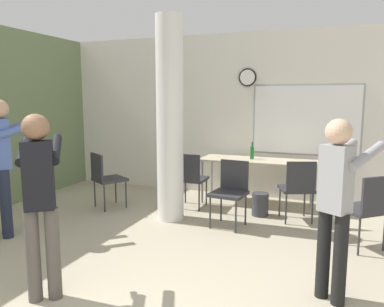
% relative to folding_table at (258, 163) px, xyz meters
% --- Properties ---
extents(wall_back, '(8.00, 0.15, 2.80)m').
position_rel_folding_table_xyz_m(wall_back, '(-0.23, 0.54, 0.72)').
color(wall_back, silver).
rests_on(wall_back, ground_plane).
extents(support_pillar, '(0.37, 0.37, 2.80)m').
position_rel_folding_table_xyz_m(support_pillar, '(-1.00, -1.18, 0.72)').
color(support_pillar, white).
rests_on(support_pillar, ground_plane).
extents(folding_table, '(1.82, 0.62, 0.73)m').
position_rel_folding_table_xyz_m(folding_table, '(0.00, 0.00, 0.00)').
color(folding_table, beige).
rests_on(folding_table, ground_plane).
extents(bottle_on_table, '(0.06, 0.06, 0.28)m').
position_rel_folding_table_xyz_m(bottle_on_table, '(-0.10, 0.03, 0.16)').
color(bottle_on_table, '#1E6B2D').
rests_on(bottle_on_table, folding_table).
extents(waste_bin, '(0.24, 0.24, 0.33)m').
position_rel_folding_table_xyz_m(waste_bin, '(0.16, -0.58, -0.51)').
color(waste_bin, '#38383D').
rests_on(waste_bin, ground_plane).
extents(chair_table_left, '(0.45, 0.45, 0.87)m').
position_rel_folding_table_xyz_m(chair_table_left, '(-0.92, -0.60, -0.17)').
color(chair_table_left, '#2D2D33').
rests_on(chair_table_left, ground_plane).
extents(chair_table_front, '(0.49, 0.49, 0.87)m').
position_rel_folding_table_xyz_m(chair_table_front, '(-0.14, -1.15, -0.17)').
color(chair_table_front, '#2D2D33').
rests_on(chair_table_front, ground_plane).
extents(chair_mid_room, '(0.62, 0.62, 0.87)m').
position_rel_folding_table_xyz_m(chair_mid_room, '(1.50, -1.41, -0.17)').
color(chair_mid_room, '#2D2D33').
rests_on(chair_mid_room, ground_plane).
extents(chair_near_pillar, '(0.61, 0.61, 0.87)m').
position_rel_folding_table_xyz_m(chair_near_pillar, '(-2.15, -1.07, -0.17)').
color(chair_near_pillar, '#2D2D33').
rests_on(chair_near_pillar, ground_plane).
extents(chair_table_right, '(0.57, 0.57, 0.87)m').
position_rel_folding_table_xyz_m(chair_table_right, '(0.69, -0.68, -0.17)').
color(chair_table_right, '#2D2D33').
rests_on(chair_table_right, ground_plane).
extents(person_playing_side, '(0.54, 0.64, 1.54)m').
position_rel_folding_table_xyz_m(person_playing_side, '(1.17, -2.67, 0.23)').
color(person_playing_side, black).
rests_on(person_playing_side, ground_plane).
extents(person_watching_back, '(0.62, 0.66, 1.69)m').
position_rel_folding_table_xyz_m(person_watching_back, '(-2.61, -2.50, 0.31)').
color(person_watching_back, '#1E2338').
rests_on(person_watching_back, ground_plane).
extents(person_playing_front, '(0.58, 0.63, 1.58)m').
position_rel_folding_table_xyz_m(person_playing_front, '(-1.13, -3.52, 0.25)').
color(person_playing_front, '#514C47').
rests_on(person_playing_front, ground_plane).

